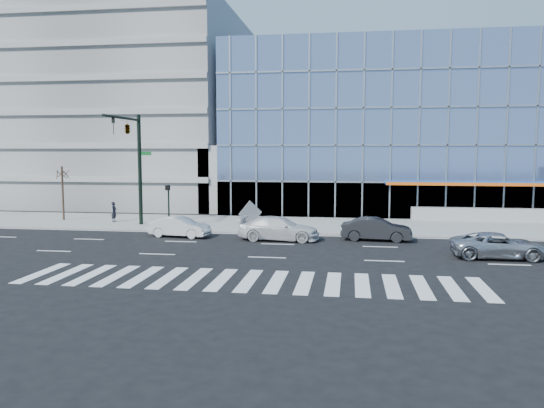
{
  "coord_description": "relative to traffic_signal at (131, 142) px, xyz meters",
  "views": [
    {
      "loc": [
        4.27,
        -30.87,
        5.54
      ],
      "look_at": [
        -0.78,
        3.0,
        2.1
      ],
      "focal_mm": 35.0,
      "sensor_mm": 36.0,
      "label": 1
    }
  ],
  "objects": [
    {
      "name": "white_suv",
      "position": [
        10.88,
        -3.12,
        -5.43
      ],
      "size": [
        5.11,
        2.26,
        1.46
      ],
      "primitive_type": "imported",
      "rotation": [
        0.0,
        0.0,
        1.53
      ],
      "color": "silver",
      "rests_on": "ground"
    },
    {
      "name": "dark_sedan",
      "position": [
        16.88,
        -2.36,
        -5.45
      ],
      "size": [
        4.43,
        1.87,
        1.42
      ],
      "primitive_type": "imported",
      "rotation": [
        0.0,
        0.0,
        1.49
      ],
      "color": "black",
      "rests_on": "ground"
    },
    {
      "name": "tower_backdrop",
      "position": [
        -19.0,
        65.43,
        17.84
      ],
      "size": [
        14.0,
        14.0,
        48.0
      ],
      "primitive_type": "cube",
      "color": "gray",
      "rests_on": "ground"
    },
    {
      "name": "ground",
      "position": [
        11.0,
        -4.57,
        -6.16
      ],
      "size": [
        160.0,
        160.0,
        0.0
      ],
      "primitive_type": "plane",
      "color": "black",
      "rests_on": "ground"
    },
    {
      "name": "theatre_building",
      "position": [
        25.0,
        21.43,
        1.34
      ],
      "size": [
        42.0,
        26.0,
        15.0
      ],
      "primitive_type": "cube",
      "color": "#687FAE",
      "rests_on": "ground"
    },
    {
      "name": "sidewalk",
      "position": [
        11.0,
        3.43,
        -6.09
      ],
      "size": [
        120.0,
        8.0,
        0.15
      ],
      "primitive_type": "cube",
      "color": "gray",
      "rests_on": "ground"
    },
    {
      "name": "silver_suv",
      "position": [
        22.88,
        -6.97,
        -5.5
      ],
      "size": [
        4.79,
        2.24,
        1.32
      ],
      "primitive_type": "imported",
      "rotation": [
        0.0,
        0.0,
        1.58
      ],
      "color": "#BABABF",
      "rests_on": "ground"
    },
    {
      "name": "tower_far_mid",
      "position": [
        -47.0,
        59.43,
        23.84
      ],
      "size": [
        13.0,
        13.0,
        60.0
      ],
      "primitive_type": "cube",
      "color": "slate",
      "rests_on": "ground"
    },
    {
      "name": "pedestrian",
      "position": [
        -2.54,
        2.37,
        -5.24
      ],
      "size": [
        0.37,
        0.56,
        1.54
      ],
      "primitive_type": "imported",
      "rotation": [
        0.0,
        0.0,
        1.57
      ],
      "color": "black",
      "rests_on": "sidewalk"
    },
    {
      "name": "white_sedan",
      "position": [
        4.36,
        -2.81,
        -5.51
      ],
      "size": [
        4.1,
        1.89,
        1.3
      ],
      "primitive_type": "imported",
      "rotation": [
        0.0,
        0.0,
        1.44
      ],
      "color": "silver",
      "rests_on": "ground"
    },
    {
      "name": "parking_garage",
      "position": [
        -9.0,
        21.43,
        3.84
      ],
      "size": [
        24.0,
        24.0,
        20.0
      ],
      "primitive_type": "cube",
      "color": "gray",
      "rests_on": "ground"
    },
    {
      "name": "traffic_signal",
      "position": [
        0.0,
        0.0,
        0.0
      ],
      "size": [
        1.14,
        5.74,
        8.0
      ],
      "color": "black",
      "rests_on": "sidewalk"
    },
    {
      "name": "tilted_panel",
      "position": [
        8.13,
        1.79,
        -5.1
      ],
      "size": [
        1.53,
        1.12,
        1.84
      ],
      "primitive_type": "cube",
      "rotation": [
        0.0,
        0.74,
        0.62
      ],
      "color": "gray",
      "rests_on": "sidewalk"
    },
    {
      "name": "street_tree_near",
      "position": [
        -7.0,
        2.93,
        -2.39
      ],
      "size": [
        1.1,
        1.1,
        4.23
      ],
      "color": "#332319",
      "rests_on": "sidewalk"
    },
    {
      "name": "ped_signal_post",
      "position": [
        2.5,
        0.37,
        -4.02
      ],
      "size": [
        0.3,
        0.33,
        3.0
      ],
      "color": "black",
      "rests_on": "sidewalk"
    },
    {
      "name": "ramp_block",
      "position": [
        5.0,
        13.43,
        -3.16
      ],
      "size": [
        6.0,
        8.0,
        6.0
      ],
      "primitive_type": "cube",
      "color": "gray",
      "rests_on": "ground"
    }
  ]
}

